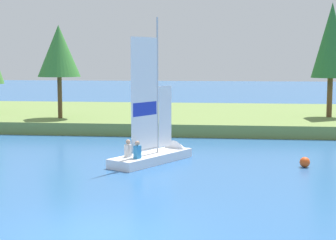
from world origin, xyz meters
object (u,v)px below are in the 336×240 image
object	(u,v)px
sailboat	(162,150)
shoreline_tree_centre	(332,41)
shoreline_tree_midleft	(59,51)
channel_buoy	(305,162)

from	to	relation	value
sailboat	shoreline_tree_centre	bearing A→B (deg)	-7.41
shoreline_tree_midleft	channel_buoy	world-z (taller)	shoreline_tree_midleft
shoreline_tree_midleft	channel_buoy	xyz separation A→B (m)	(13.94, -10.61, -4.78)
channel_buoy	sailboat	bearing A→B (deg)	171.41
shoreline_tree_midleft	channel_buoy	size ratio (longest dim) A/B	13.72
shoreline_tree_midleft	shoreline_tree_centre	world-z (taller)	shoreline_tree_centre
shoreline_tree_midleft	sailboat	size ratio (longest dim) A/B	0.89
shoreline_tree_centre	sailboat	bearing A→B (deg)	-127.71
shoreline_tree_centre	sailboat	world-z (taller)	shoreline_tree_centre
shoreline_tree_centre	channel_buoy	xyz separation A→B (m)	(-3.31, -13.15, -5.45)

